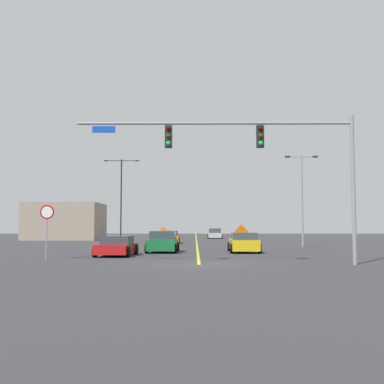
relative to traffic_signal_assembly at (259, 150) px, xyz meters
The scene contains 14 objects.
ground 6.10m from the traffic_signal_assembly, behind, with size 185.11×185.11×0.00m, color #38383A.
road_centre_stripe 51.79m from the traffic_signal_assembly, 93.18° to the left, with size 0.16×102.84×0.01m.
traffic_signal_assembly is the anchor object (origin of this frame).
stop_sign 11.86m from the traffic_signal_assembly, 164.45° to the left, with size 0.76×0.07×2.92m.
street_lamp_far_right 19.91m from the traffic_signal_assembly, 71.50° to the left, with size 2.86×0.24×8.03m.
street_lamp_near_left 35.84m from the traffic_signal_assembly, 109.35° to the left, with size 4.21×0.24×9.80m.
construction_sign_median_far 45.22m from the traffic_signal_assembly, 99.59° to the left, with size 1.13×0.25×1.79m.
construction_sign_right_lane 18.50m from the traffic_signal_assembly, 87.14° to the left, with size 1.31×0.35×1.97m.
car_silver_mid 47.02m from the traffic_signal_assembly, 90.12° to the left, with size 2.29×3.97×1.47m.
car_orange_far 28.95m from the traffic_signal_assembly, 101.49° to the left, with size 2.17×4.33×1.33m.
car_red_passing 11.30m from the traffic_signal_assembly, 139.76° to the left, with size 2.26×4.18×1.21m.
car_yellow_near 11.55m from the traffic_signal_assembly, 88.30° to the left, with size 2.09×4.55×1.35m.
car_green_distant 12.67m from the traffic_signal_assembly, 116.56° to the left, with size 2.18×4.00×1.46m.
roadside_building_west 45.20m from the traffic_signal_assembly, 116.69° to the left, with size 9.41×8.26×4.83m.
Camera 1 is at (-0.19, -22.00, 1.78)m, focal length 43.87 mm.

